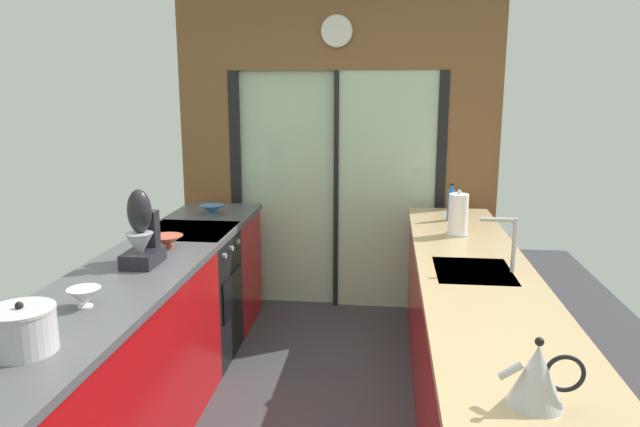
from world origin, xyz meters
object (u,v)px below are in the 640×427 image
oven_range (191,295)px  stand_mixer (142,236)px  mixing_bowl_near (84,297)px  stock_pot (22,330)px  soap_bottle (451,204)px  mixing_bowl_mid (167,241)px  mixing_bowl_far (212,209)px  kettle (537,375)px  paper_towel_roll (458,215)px

oven_range → stand_mixer: (0.02, -0.79, 0.63)m
mixing_bowl_near → stand_mixer: size_ratio=0.35×
stock_pot → mixing_bowl_near: bearing=90.0°
oven_range → stand_mixer: bearing=-88.7°
soap_bottle → oven_range: bearing=-164.0°
mixing_bowl_mid → soap_bottle: size_ratio=0.73×
mixing_bowl_mid → mixing_bowl_far: (0.00, 0.94, 0.00)m
kettle → soap_bottle: soap_bottle is taller
mixing_bowl_far → mixing_bowl_mid: bearing=-90.0°
soap_bottle → paper_towel_roll: (0.00, -0.45, 0.02)m
mixing_bowl_mid → paper_towel_roll: bearing=16.0°
soap_bottle → mixing_bowl_near: bearing=-132.4°
oven_range → stock_pot: (0.02, -1.89, 0.55)m
oven_range → stock_pot: size_ratio=3.71×
stock_pot → kettle: (1.78, -0.17, 0.01)m
stand_mixer → mixing_bowl_near: bearing=-90.0°
mixing_bowl_near → kettle: bearing=-19.1°
stand_mixer → soap_bottle: stand_mixer is taller
kettle → mixing_bowl_near: bearing=160.9°
soap_bottle → mixing_bowl_mid: bearing=-151.8°
mixing_bowl_near → mixing_bowl_mid: bearing=90.0°
oven_range → mixing_bowl_far: bearing=87.9°
oven_range → mixing_bowl_near: (0.02, -1.44, 0.51)m
stock_pot → soap_bottle: 2.99m
mixing_bowl_mid → paper_towel_roll: 1.85m
oven_range → paper_towel_roll: size_ratio=3.05×
kettle → paper_towel_roll: bearing=90.1°
mixing_bowl_near → mixing_bowl_far: size_ratio=0.79×
mixing_bowl_mid → soap_bottle: bearing=28.2°
oven_range → mixing_bowl_near: size_ratio=6.28×
mixing_bowl_mid → paper_towel_roll: size_ratio=0.66×
stock_pot → kettle: 1.79m
paper_towel_roll → stock_pot: bearing=-132.3°
stock_pot → soap_bottle: soap_bottle is taller
oven_range → paper_towel_roll: (1.80, 0.07, 0.60)m
oven_range → stock_pot: 1.97m
mixing_bowl_mid → soap_bottle: (1.78, 0.96, 0.08)m
mixing_bowl_near → stock_pot: bearing=-90.0°
mixing_bowl_far → stand_mixer: stand_mixer is taller
oven_range → mixing_bowl_mid: mixing_bowl_mid is taller
mixing_bowl_near → kettle: size_ratio=0.56×
stock_pot → paper_towel_roll: (1.78, 1.96, 0.05)m
oven_range → kettle: kettle is taller
stock_pot → oven_range: bearing=90.6°
oven_range → mixing_bowl_mid: size_ratio=4.65×
oven_range → stand_mixer: size_ratio=2.19×
mixing_bowl_near → stand_mixer: 0.65m
paper_towel_roll → oven_range: bearing=-177.8°
mixing_bowl_near → paper_towel_roll: (1.78, 1.51, 0.09)m
mixing_bowl_mid → paper_towel_roll: paper_towel_roll is taller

